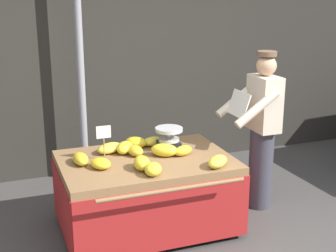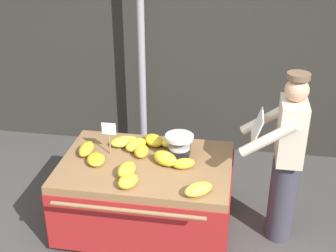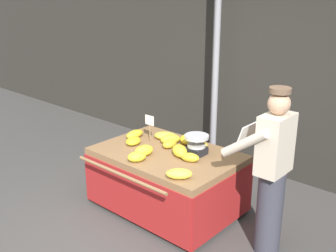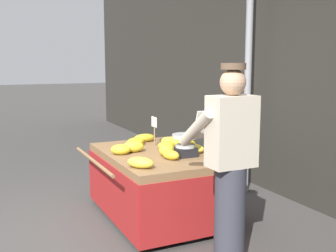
{
  "view_description": "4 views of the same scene",
  "coord_description": "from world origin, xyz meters",
  "px_view_note": "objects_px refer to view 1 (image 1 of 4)",
  "views": [
    {
      "loc": [
        -1.68,
        -3.18,
        2.37
      ],
      "look_at": [
        -0.08,
        1.09,
        1.03
      ],
      "focal_mm": 51.77,
      "sensor_mm": 36.0,
      "label": 1
    },
    {
      "loc": [
        0.5,
        -2.68,
        3.03
      ],
      "look_at": [
        -0.13,
        1.07,
        1.13
      ],
      "focal_mm": 49.04,
      "sensor_mm": 36.0,
      "label": 2
    },
    {
      "loc": [
        2.6,
        -2.28,
        2.57
      ],
      "look_at": [
        -0.26,
        0.96,
        1.09
      ],
      "focal_mm": 43.74,
      "sensor_mm": 36.0,
      "label": 3
    },
    {
      "loc": [
        3.73,
        -0.8,
        1.72
      ],
      "look_at": [
        -0.27,
        1.1,
        1.04
      ],
      "focal_mm": 44.27,
      "sensor_mm": 36.0,
      "label": 4
    }
  ],
  "objects_px": {
    "banana_bunch_2": "(183,151)",
    "banana_bunch_9": "(153,141)",
    "banana_bunch_0": "(135,151)",
    "banana_bunch_11": "(136,142)",
    "street_pole": "(80,61)",
    "banana_bunch_4": "(153,169)",
    "banana_bunch_1": "(101,163)",
    "banana_bunch_7": "(110,148)",
    "banana_cart": "(146,178)",
    "banana_bunch_6": "(164,150)",
    "weighing_scale": "(169,139)",
    "banana_bunch_8": "(218,162)",
    "banana_bunch_5": "(80,159)",
    "banana_bunch_3": "(125,148)",
    "banana_bunch_10": "(142,163)",
    "price_sign": "(104,135)",
    "vendor_person": "(261,130)"
  },
  "relations": [
    {
      "from": "banana_bunch_0",
      "to": "banana_bunch_1",
      "type": "relative_size",
      "value": 0.97
    },
    {
      "from": "banana_bunch_0",
      "to": "banana_bunch_9",
      "type": "xyz_separation_m",
      "value": [
        0.26,
        0.22,
        -0.0
      ]
    },
    {
      "from": "banana_bunch_5",
      "to": "banana_bunch_8",
      "type": "bearing_deg",
      "value": -23.83
    },
    {
      "from": "price_sign",
      "to": "banana_bunch_9",
      "type": "height_order",
      "value": "price_sign"
    },
    {
      "from": "price_sign",
      "to": "banana_bunch_4",
      "type": "xyz_separation_m",
      "value": [
        0.31,
        -0.53,
        -0.19
      ]
    },
    {
      "from": "banana_bunch_3",
      "to": "banana_bunch_8",
      "type": "bearing_deg",
      "value": -43.51
    },
    {
      "from": "vendor_person",
      "to": "banana_bunch_6",
      "type": "bearing_deg",
      "value": -177.68
    },
    {
      "from": "banana_bunch_5",
      "to": "banana_bunch_7",
      "type": "bearing_deg",
      "value": 32.66
    },
    {
      "from": "banana_bunch_2",
      "to": "banana_bunch_7",
      "type": "distance_m",
      "value": 0.74
    },
    {
      "from": "weighing_scale",
      "to": "banana_bunch_4",
      "type": "xyz_separation_m",
      "value": [
        -0.37,
        -0.59,
        -0.06
      ]
    },
    {
      "from": "banana_bunch_3",
      "to": "banana_bunch_10",
      "type": "bearing_deg",
      "value": -86.83
    },
    {
      "from": "banana_cart",
      "to": "banana_bunch_4",
      "type": "xyz_separation_m",
      "value": [
        -0.07,
        -0.42,
        0.26
      ]
    },
    {
      "from": "banana_bunch_1",
      "to": "banana_bunch_9",
      "type": "bearing_deg",
      "value": 34.07
    },
    {
      "from": "banana_bunch_1",
      "to": "banana_bunch_7",
      "type": "xyz_separation_m",
      "value": [
        0.18,
        0.39,
        0.0
      ]
    },
    {
      "from": "street_pole",
      "to": "weighing_scale",
      "type": "relative_size",
      "value": 10.74
    },
    {
      "from": "banana_bunch_7",
      "to": "banana_bunch_8",
      "type": "relative_size",
      "value": 1.06
    },
    {
      "from": "banana_cart",
      "to": "banana_bunch_1",
      "type": "xyz_separation_m",
      "value": [
        -0.47,
        -0.09,
        0.25
      ]
    },
    {
      "from": "banana_bunch_6",
      "to": "banana_bunch_9",
      "type": "distance_m",
      "value": 0.35
    },
    {
      "from": "weighing_scale",
      "to": "banana_bunch_4",
      "type": "bearing_deg",
      "value": -122.26
    },
    {
      "from": "street_pole",
      "to": "banana_bunch_2",
      "type": "height_order",
      "value": "street_pole"
    },
    {
      "from": "price_sign",
      "to": "banana_bunch_11",
      "type": "xyz_separation_m",
      "value": [
        0.39,
        0.25,
        -0.19
      ]
    },
    {
      "from": "street_pole",
      "to": "banana_bunch_4",
      "type": "relative_size",
      "value": 14.12
    },
    {
      "from": "banana_bunch_5",
      "to": "banana_bunch_0",
      "type": "bearing_deg",
      "value": 5.03
    },
    {
      "from": "banana_bunch_3",
      "to": "banana_bunch_9",
      "type": "relative_size",
      "value": 1.08
    },
    {
      "from": "banana_bunch_9",
      "to": "vendor_person",
      "type": "relative_size",
      "value": 0.13
    },
    {
      "from": "banana_bunch_1",
      "to": "banana_bunch_6",
      "type": "xyz_separation_m",
      "value": [
        0.66,
        0.1,
        0.02
      ]
    },
    {
      "from": "banana_cart",
      "to": "price_sign",
      "type": "distance_m",
      "value": 0.6
    },
    {
      "from": "banana_bunch_7",
      "to": "banana_bunch_10",
      "type": "xyz_separation_m",
      "value": [
        0.16,
        -0.55,
        0.01
      ]
    },
    {
      "from": "weighing_scale",
      "to": "banana_bunch_8",
      "type": "relative_size",
      "value": 1.05
    },
    {
      "from": "banana_cart",
      "to": "banana_bunch_2",
      "type": "height_order",
      "value": "banana_bunch_2"
    },
    {
      "from": "banana_bunch_2",
      "to": "banana_bunch_9",
      "type": "bearing_deg",
      "value": 114.83
    },
    {
      "from": "price_sign",
      "to": "banana_bunch_10",
      "type": "bearing_deg",
      "value": -54.54
    },
    {
      "from": "banana_bunch_2",
      "to": "banana_bunch_10",
      "type": "relative_size",
      "value": 0.9
    },
    {
      "from": "banana_bunch_1",
      "to": "banana_bunch_4",
      "type": "relative_size",
      "value": 1.06
    },
    {
      "from": "banana_bunch_0",
      "to": "banana_bunch_6",
      "type": "bearing_deg",
      "value": -25.25
    },
    {
      "from": "banana_bunch_0",
      "to": "banana_bunch_9",
      "type": "height_order",
      "value": "banana_bunch_0"
    },
    {
      "from": "street_pole",
      "to": "banana_bunch_3",
      "type": "relative_size",
      "value": 12.3
    },
    {
      "from": "banana_bunch_0",
      "to": "banana_bunch_11",
      "type": "xyz_separation_m",
      "value": [
        0.08,
        0.23,
        0.0
      ]
    },
    {
      "from": "weighing_scale",
      "to": "banana_bunch_6",
      "type": "bearing_deg",
      "value": -124.07
    },
    {
      "from": "banana_bunch_7",
      "to": "banana_bunch_1",
      "type": "bearing_deg",
      "value": -114.89
    },
    {
      "from": "banana_bunch_9",
      "to": "vendor_person",
      "type": "distance_m",
      "value": 1.16
    },
    {
      "from": "banana_bunch_0",
      "to": "banana_bunch_3",
      "type": "xyz_separation_m",
      "value": [
        -0.08,
        0.1,
        0.01
      ]
    },
    {
      "from": "banana_bunch_5",
      "to": "banana_bunch_7",
      "type": "distance_m",
      "value": 0.4
    },
    {
      "from": "banana_bunch_5",
      "to": "street_pole",
      "type": "bearing_deg",
      "value": 78.08
    },
    {
      "from": "banana_bunch_7",
      "to": "banana_bunch_4",
      "type": "bearing_deg",
      "value": -73.08
    },
    {
      "from": "banana_bunch_2",
      "to": "banana_bunch_5",
      "type": "bearing_deg",
      "value": 173.28
    },
    {
      "from": "banana_bunch_4",
      "to": "banana_bunch_10",
      "type": "bearing_deg",
      "value": 107.77
    },
    {
      "from": "banana_cart",
      "to": "banana_bunch_6",
      "type": "relative_size",
      "value": 6.31
    },
    {
      "from": "banana_bunch_6",
      "to": "banana_bunch_7",
      "type": "height_order",
      "value": "banana_bunch_6"
    },
    {
      "from": "banana_bunch_6",
      "to": "banana_bunch_10",
      "type": "height_order",
      "value": "banana_bunch_6"
    }
  ]
}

